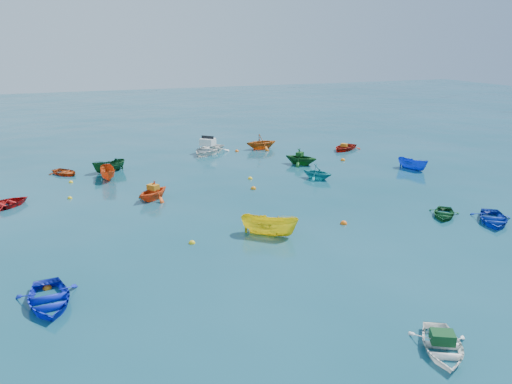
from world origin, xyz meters
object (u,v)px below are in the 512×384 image
object	(u,v)px
dinghy_white_near	(442,351)
dinghy_blue_se	(493,222)
dinghy_blue_sw	(49,305)
motorboat_white	(208,153)

from	to	relation	value
dinghy_white_near	dinghy_blue_se	xyz separation A→B (m)	(10.86, 8.63, 0.00)
dinghy_blue_sw	motorboat_white	distance (m)	26.77
dinghy_blue_sw	dinghy_blue_se	size ratio (longest dim) A/B	1.08
dinghy_white_near	dinghy_blue_sw	bearing A→B (deg)	175.88
dinghy_blue_sw	dinghy_blue_se	distance (m)	22.90
dinghy_white_near	motorboat_white	bearing A→B (deg)	117.20
dinghy_blue_sw	motorboat_white	xyz separation A→B (m)	(12.84, 23.49, 0.00)
dinghy_blue_se	dinghy_white_near	bearing A→B (deg)	-104.50
dinghy_blue_sw	dinghy_white_near	xyz separation A→B (m)	(12.02, -7.76, 0.00)
dinghy_blue_sw	dinghy_blue_se	bearing A→B (deg)	-2.59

